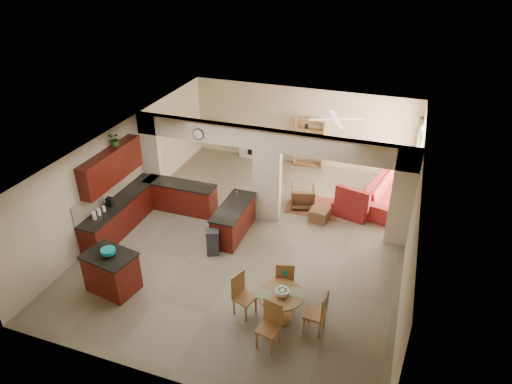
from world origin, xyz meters
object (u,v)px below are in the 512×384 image
(dining_table, at_px, (280,301))
(sofa, at_px, (388,193))
(kitchen_island, at_px, (112,272))
(armchair, at_px, (303,196))

(dining_table, height_order, sofa, sofa)
(kitchen_island, relative_size, armchair, 1.75)
(dining_table, xyz_separation_m, sofa, (1.75, 5.78, -0.08))
(kitchen_island, bearing_deg, armchair, 67.56)
(kitchen_island, relative_size, dining_table, 1.26)
(kitchen_island, bearing_deg, sofa, 57.07)
(sofa, distance_m, armchair, 2.66)
(kitchen_island, height_order, armchair, kitchen_island)
(sofa, bearing_deg, dining_table, 174.50)
(armchair, bearing_deg, sofa, -172.94)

